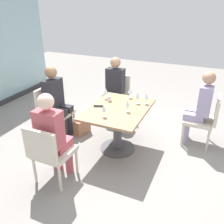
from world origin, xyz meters
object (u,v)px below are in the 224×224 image
object	(u,v)px
dining_table_main	(118,120)
cell_phone_on_table	(98,106)
wine_glass_0	(127,103)
wine_glass_3	(130,90)
person_far_left	(53,133)
chair_near_window	(53,109)
chair_far_left	(49,151)
wine_glass_4	(137,96)
chair_front_right	(205,117)
wine_glass_2	(146,96)
coffee_cup	(109,98)
person_far_right	(114,86)
chair_far_right	(116,94)
person_front_right	(200,105)
wine_glass_1	(106,91)
handbag_0	(82,126)
person_near_window	(57,99)
wine_glass_5	(104,108)

from	to	relation	value
dining_table_main	cell_phone_on_table	size ratio (longest dim) A/B	8.08
dining_table_main	wine_glass_0	size ratio (longest dim) A/B	6.29
wine_glass_3	cell_phone_on_table	size ratio (longest dim) A/B	1.28
person_far_left	cell_phone_on_table	world-z (taller)	person_far_left
chair_near_window	chair_far_left	bearing A→B (deg)	-145.30
chair_near_window	wine_glass_4	world-z (taller)	wine_glass_4
chair_front_right	wine_glass_2	size ratio (longest dim) A/B	4.70
chair_far_left	coffee_cup	distance (m)	1.36
person_far_right	wine_glass_2	bearing A→B (deg)	-127.61
chair_near_window	chair_far_right	distance (m)	1.32
dining_table_main	person_front_right	size ratio (longest dim) A/B	0.92
wine_glass_1	wine_glass_2	size ratio (longest dim) A/B	1.00
wine_glass_3	handbag_0	distance (m)	1.12
person_near_window	person_far_left	distance (m)	1.17
dining_table_main	person_near_window	distance (m)	1.15
dining_table_main	chair_front_right	distance (m)	1.44
chair_far_left	wine_glass_3	xyz separation A→B (m)	(1.57, -0.51, 0.37)
person_far_right	wine_glass_5	world-z (taller)	person_far_right
chair_far_left	wine_glass_4	world-z (taller)	wine_glass_4
dining_table_main	person_front_right	world-z (taller)	person_front_right
wine_glass_0	wine_glass_1	size ratio (longest dim) A/B	1.00
person_far_right	cell_phone_on_table	xyz separation A→B (m)	(-1.03, -0.18, 0.03)
chair_front_right	wine_glass_3	distance (m)	1.31
person_near_window	wine_glass_1	world-z (taller)	person_near_window
chair_far_right	person_far_left	bearing A→B (deg)	-180.00
person_far_right	wine_glass_3	size ratio (longest dim) A/B	6.81
person_far_left	wine_glass_3	distance (m)	1.55
dining_table_main	wine_glass_5	world-z (taller)	wine_glass_5
dining_table_main	chair_far_left	distance (m)	1.19
wine_glass_4	dining_table_main	bearing A→B (deg)	146.61
chair_front_right	wine_glass_5	xyz separation A→B (m)	(-1.07, 1.32, 0.37)
wine_glass_2	person_front_right	bearing A→B (deg)	-64.47
chair_near_window	wine_glass_5	size ratio (longest dim) A/B	4.70
person_far_left	handbag_0	bearing A→B (deg)	14.10
chair_front_right	wine_glass_0	distance (m)	1.37
chair_far_left	wine_glass_5	xyz separation A→B (m)	(0.75, -0.42, 0.37)
dining_table_main	wine_glass_3	bearing A→B (deg)	-1.90
wine_glass_1	person_front_right	bearing A→B (deg)	-73.29
chair_near_window	chair_front_right	distance (m)	2.59
person_far_left	wine_glass_4	xyz separation A→B (m)	(1.29, -0.69, 0.16)
chair_near_window	wine_glass_4	xyz separation A→B (m)	(0.31, -1.45, 0.37)
wine_glass_1	handbag_0	distance (m)	0.85
dining_table_main	handbag_0	size ratio (longest dim) A/B	3.88
chair_far_left	wine_glass_3	size ratio (longest dim) A/B	4.70
person_far_right	wine_glass_4	world-z (taller)	person_far_right
person_front_right	wine_glass_3	distance (m)	1.16
person_near_window	wine_glass_2	world-z (taller)	person_near_window
person_far_left	wine_glass_4	distance (m)	1.47
wine_glass_5	coffee_cup	bearing A→B (deg)	17.20
person_far_right	chair_near_window	bearing A→B (deg)	142.42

